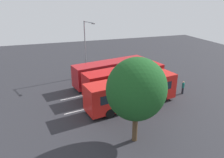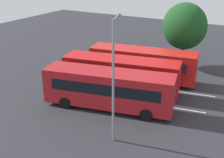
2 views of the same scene
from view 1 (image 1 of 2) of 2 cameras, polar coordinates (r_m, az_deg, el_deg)
name	(u,v)px [view 1 (image 1 of 2)]	position (r m, az deg, el deg)	size (l,w,h in m)	color
ground_plane	(120,94)	(28.02, 2.18, -3.86)	(72.48, 72.48, 0.00)	#2B2B30
bus_far_left	(133,91)	(24.40, 5.39, -3.18)	(11.08, 4.31, 3.27)	red
bus_center_left	(125,79)	(27.74, 3.41, -0.10)	(11.09, 4.56, 3.27)	red
bus_center_right	(111,72)	(30.57, -0.20, 1.94)	(11.10, 4.70, 3.27)	#AD191E
pedestrian	(183,86)	(29.08, 18.09, -1.85)	(0.39, 0.39, 1.68)	#232833
street_lamp	(86,46)	(32.63, -6.82, 8.57)	(1.05, 2.61, 8.44)	gray
depot_tree	(137,89)	(17.37, 6.45, -2.74)	(4.94, 4.45, 7.39)	#4C3823
lane_stripe_outer_left	(125,99)	(26.54, 3.53, -5.35)	(15.15, 0.12, 0.01)	silver
lane_stripe_inner_left	(116,89)	(29.53, 0.97, -2.50)	(15.15, 0.12, 0.01)	silver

